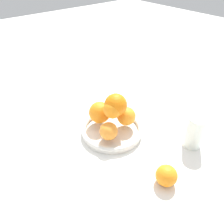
# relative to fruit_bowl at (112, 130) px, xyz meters

# --- Properties ---
(ground_plane) EXTENTS (4.00, 4.00, 0.00)m
(ground_plane) POSITION_rel_fruit_bowl_xyz_m (0.00, 0.00, -0.02)
(ground_plane) COLOR white
(fruit_bowl) EXTENTS (0.23, 0.23, 0.03)m
(fruit_bowl) POSITION_rel_fruit_bowl_xyz_m (0.00, 0.00, 0.00)
(fruit_bowl) COLOR silver
(fruit_bowl) RESTS_ON ground_plane
(orange_pile) EXTENTS (0.17, 0.17, 0.14)m
(orange_pile) POSITION_rel_fruit_bowl_xyz_m (-0.00, 0.00, 0.08)
(orange_pile) COLOR orange
(orange_pile) RESTS_ON fruit_bowl
(stray_orange) EXTENTS (0.07, 0.07, 0.07)m
(stray_orange) POSITION_rel_fruit_bowl_xyz_m (0.27, -0.02, 0.02)
(stray_orange) COLOR orange
(stray_orange) RESTS_ON ground_plane
(drinking_glass) EXTENTS (0.06, 0.06, 0.12)m
(drinking_glass) POSITION_rel_fruit_bowl_xyz_m (0.23, 0.18, 0.05)
(drinking_glass) COLOR silver
(drinking_glass) RESTS_ON ground_plane
(napkin_folded) EXTENTS (0.16, 0.16, 0.01)m
(napkin_folded) POSITION_rel_fruit_bowl_xyz_m (-0.08, 0.22, -0.01)
(napkin_folded) COLOR white
(napkin_folded) RESTS_ON ground_plane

